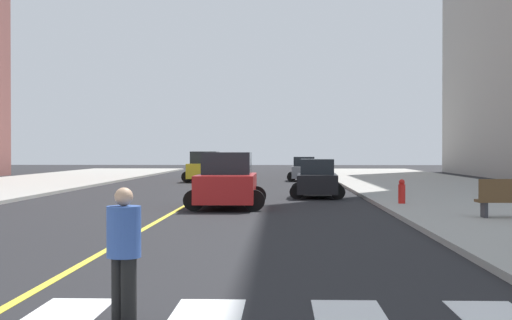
% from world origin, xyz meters
% --- Properties ---
extents(lane_divider_paint, '(0.16, 80.00, 0.01)m').
position_xyz_m(lane_divider_paint, '(0.00, 40.00, 0.01)').
color(lane_divider_paint, yellow).
rests_on(lane_divider_paint, ground).
extents(car_gray_nearest, '(2.38, 3.77, 1.67)m').
position_xyz_m(car_gray_nearest, '(5.20, 48.66, 0.78)').
color(car_gray_nearest, slate).
rests_on(car_gray_nearest, ground).
extents(car_red_second, '(2.84, 4.54, 2.03)m').
position_xyz_m(car_red_second, '(1.66, 23.23, 0.95)').
color(car_red_second, red).
rests_on(car_red_second, ground).
extents(car_yellow_third, '(2.88, 4.59, 2.04)m').
position_xyz_m(car_yellow_third, '(-1.51, 47.00, 0.96)').
color(car_yellow_third, gold).
rests_on(car_yellow_third, ground).
extents(car_blue_fourth, '(2.57, 4.06, 1.80)m').
position_xyz_m(car_blue_fourth, '(-1.75, 57.70, 0.84)').
color(car_blue_fourth, '#2D479E').
rests_on(car_blue_fourth, ground).
extents(car_black_fifth, '(2.49, 3.89, 1.71)m').
position_xyz_m(car_black_fifth, '(5.23, 29.59, 0.80)').
color(car_black_fifth, black).
rests_on(car_black_fifth, ground).
extents(park_bench, '(1.81, 0.58, 1.12)m').
position_xyz_m(park_bench, '(10.17, 17.66, 0.69)').
color(park_bench, brown).
rests_on(park_bench, sidewalk_kerb_east).
extents(pedestrian_crossing, '(0.41, 0.41, 1.64)m').
position_xyz_m(pedestrian_crossing, '(1.78, 4.39, 0.90)').
color(pedestrian_crossing, black).
rests_on(pedestrian_crossing, ground).
extents(fire_hydrant, '(0.26, 0.26, 0.89)m').
position_xyz_m(fire_hydrant, '(8.05, 23.64, 0.58)').
color(fire_hydrant, red).
rests_on(fire_hydrant, sidewalk_kerb_east).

